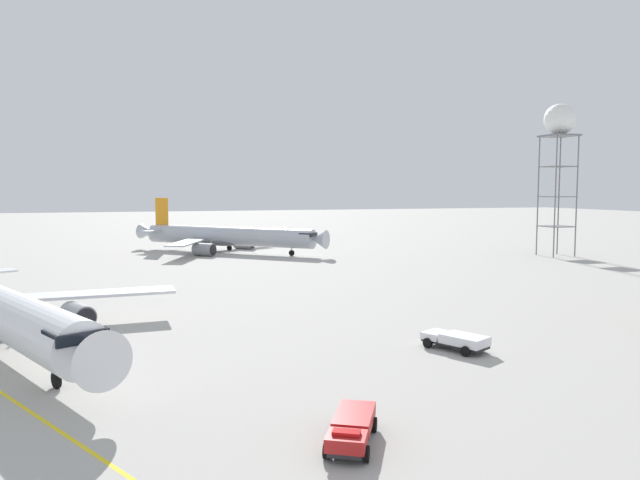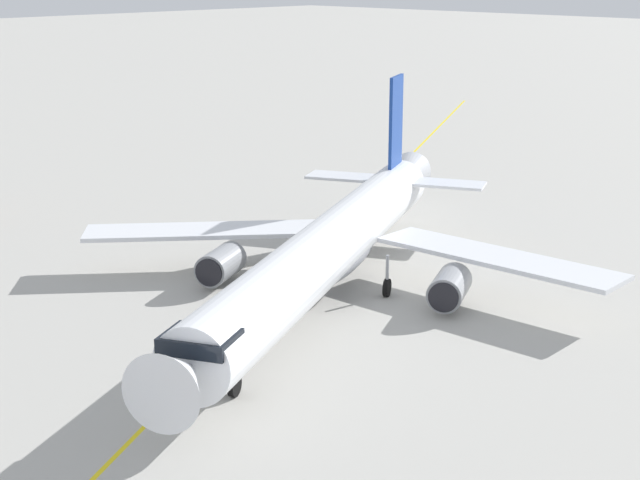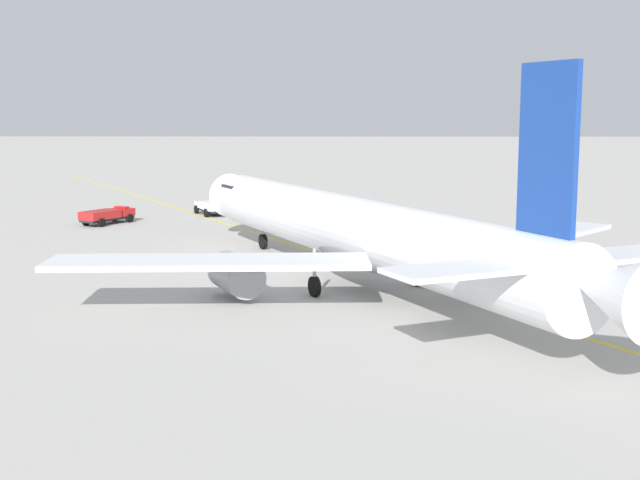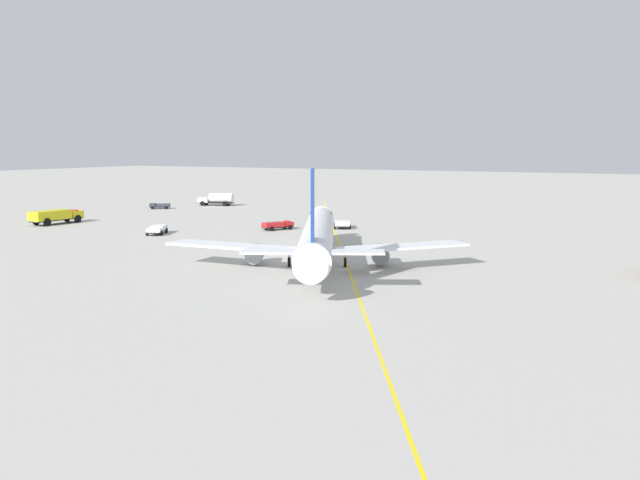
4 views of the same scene
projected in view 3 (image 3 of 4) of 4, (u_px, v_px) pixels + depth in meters
ground_plane at (404, 297)px, 44.96m from camera, size 600.00×600.00×0.00m
airliner_main at (357, 233)px, 46.97m from camera, size 40.30×31.42×11.68m
ops_pickup_truck at (107, 215)px, 73.99m from camera, size 5.44×4.14×1.41m
pushback_tug_truck at (214, 206)px, 80.71m from camera, size 5.27×4.29×1.30m
taxiway_centreline at (380, 273)px, 51.66m from camera, size 162.96×89.70×0.01m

